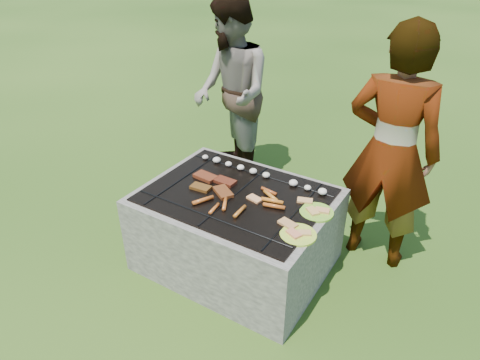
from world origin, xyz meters
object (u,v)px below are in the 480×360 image
object	(u,v)px
cook	(391,152)
bystander	(231,93)
plate_near	(298,234)
plate_far	(317,212)
fire_pit	(236,232)

from	to	relation	value
cook	bystander	bearing A→B (deg)	-16.82
plate_near	cook	world-z (taller)	cook
plate_far	plate_near	world-z (taller)	same
plate_far	cook	distance (m)	0.68
plate_far	bystander	distance (m)	1.70
plate_far	cook	world-z (taller)	cook
plate_near	bystander	bearing A→B (deg)	135.41
fire_pit	cook	bearing A→B (deg)	37.84
bystander	cook	bearing A→B (deg)	26.32
plate_far	cook	bearing A→B (deg)	63.31
plate_near	bystander	xyz separation A→B (m)	(-1.32, 1.31, 0.26)
cook	fire_pit	bearing A→B (deg)	37.18
cook	bystander	size ratio (longest dim) A/B	1.01
plate_far	bystander	xyz separation A→B (m)	(-1.33, 1.03, 0.26)
plate_near	bystander	world-z (taller)	bystander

